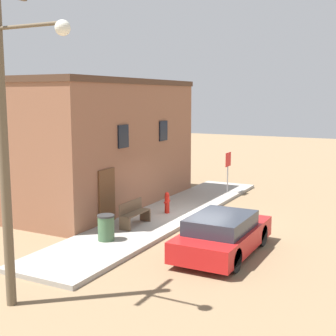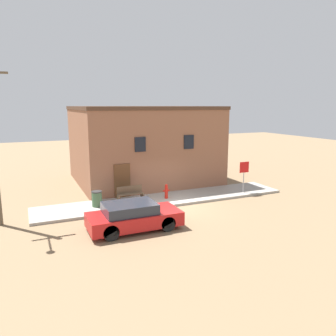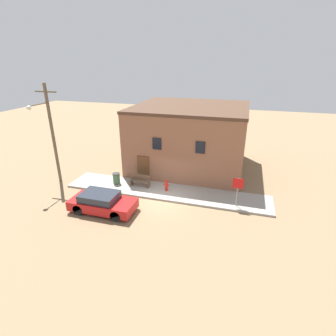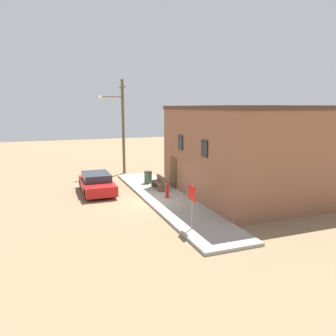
# 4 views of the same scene
# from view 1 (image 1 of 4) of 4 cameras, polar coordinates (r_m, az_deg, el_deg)

# --- Properties ---
(ground_plane) EXTENTS (80.00, 80.00, 0.00)m
(ground_plane) POSITION_cam_1_polar(r_m,az_deg,el_deg) (18.68, 3.46, -6.44)
(ground_plane) COLOR #846B4C
(sidewalk) EXTENTS (15.30, 2.70, 0.15)m
(sidewalk) POSITION_cam_1_polar(r_m,az_deg,el_deg) (19.23, -0.24, -5.75)
(sidewalk) COLOR #9E998E
(sidewalk) RESTS_ON ground
(brick_building) EXTENTS (9.63, 8.87, 5.61)m
(brick_building) POSITION_cam_1_polar(r_m,az_deg,el_deg) (22.41, -12.64, 3.22)
(brick_building) COLOR #8E5B42
(brick_building) RESTS_ON ground
(fire_hydrant) EXTENTS (0.41, 0.20, 0.88)m
(fire_hydrant) POSITION_cam_1_polar(r_m,az_deg,el_deg) (19.15, -0.12, -4.24)
(fire_hydrant) COLOR red
(fire_hydrant) RESTS_ON sidewalk
(stop_sign) EXTENTS (0.69, 0.06, 1.99)m
(stop_sign) POSITION_cam_1_polar(r_m,az_deg,el_deg) (23.28, 7.33, 0.43)
(stop_sign) COLOR gray
(stop_sign) RESTS_ON sidewalk
(bench) EXTENTS (1.52, 0.44, 0.91)m
(bench) POSITION_cam_1_polar(r_m,az_deg,el_deg) (17.41, -4.17, -5.55)
(bench) COLOR brown
(bench) RESTS_ON sidewalk
(trash_bin) EXTENTS (0.58, 0.58, 0.86)m
(trash_bin) POSITION_cam_1_polar(r_m,az_deg,el_deg) (15.76, -7.56, -7.20)
(trash_bin) COLOR #426642
(trash_bin) RESTS_ON sidewalk
(utility_pole) EXTENTS (1.80, 2.09, 7.74)m
(utility_pole) POSITION_cam_1_polar(r_m,az_deg,el_deg) (11.03, -19.03, 4.75)
(utility_pole) COLOR brown
(utility_pole) RESTS_ON ground
(parked_car) EXTENTS (4.26, 1.90, 1.29)m
(parked_car) POSITION_cam_1_polar(r_m,az_deg,el_deg) (14.78, 6.69, -8.04)
(parked_car) COLOR black
(parked_car) RESTS_ON ground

